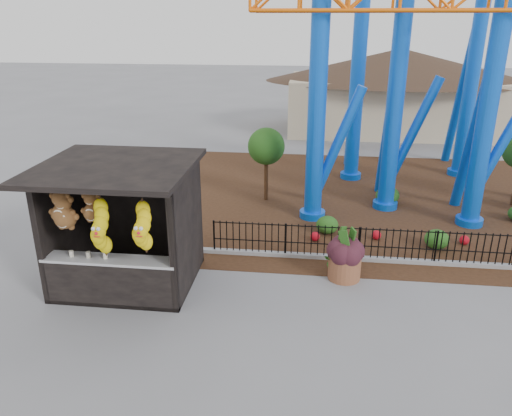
# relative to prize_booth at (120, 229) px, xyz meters

# --- Properties ---
(ground) EXTENTS (120.00, 120.00, 0.00)m
(ground) POSITION_rel_prize_booth_xyz_m (3.02, -0.90, -1.54)
(ground) COLOR slate
(ground) RESTS_ON ground
(mulch_bed) EXTENTS (18.00, 12.00, 0.02)m
(mulch_bed) POSITION_rel_prize_booth_xyz_m (7.02, 7.10, -1.53)
(mulch_bed) COLOR #331E11
(mulch_bed) RESTS_ON ground
(curb) EXTENTS (18.00, 0.18, 0.12)m
(curb) POSITION_rel_prize_booth_xyz_m (7.02, 2.10, -1.48)
(curb) COLOR gray
(curb) RESTS_ON ground
(prize_booth) EXTENTS (3.50, 3.40, 3.12)m
(prize_booth) POSITION_rel_prize_booth_xyz_m (0.00, 0.00, 0.00)
(prize_booth) COLOR black
(prize_booth) RESTS_ON ground
(picket_fence) EXTENTS (12.20, 0.06, 1.00)m
(picket_fence) POSITION_rel_prize_booth_xyz_m (7.92, 2.10, -1.04)
(picket_fence) COLOR black
(picket_fence) RESTS_ON ground
(roller_coaster) EXTENTS (11.00, 6.37, 10.82)m
(roller_coaster) POSITION_rel_prize_booth_xyz_m (8.14, 7.32, 4.91)
(roller_coaster) COLOR blue
(roller_coaster) RESTS_ON ground
(terracotta_planter) EXTENTS (1.03, 1.03, 0.65)m
(terracotta_planter) POSITION_rel_prize_booth_xyz_m (5.38, 1.07, -1.21)
(terracotta_planter) COLOR brown
(terracotta_planter) RESTS_ON ground
(planter_foliage) EXTENTS (0.70, 0.70, 0.64)m
(planter_foliage) POSITION_rel_prize_booth_xyz_m (5.38, 1.07, -0.57)
(planter_foliage) COLOR #34141D
(planter_foliage) RESTS_ON terracotta_planter
(potted_plant) EXTENTS (0.77, 0.68, 0.81)m
(potted_plant) POSITION_rel_prize_booth_xyz_m (5.21, 1.17, -1.13)
(potted_plant) COLOR #215519
(potted_plant) RESTS_ON ground
(landscaping) EXTENTS (8.13, 4.26, 0.65)m
(landscaping) POSITION_rel_prize_booth_xyz_m (8.22, 4.93, -1.24)
(landscaping) COLOR #214C16
(landscaping) RESTS_ON mulch_bed
(pavilion) EXTENTS (15.00, 15.00, 4.80)m
(pavilion) POSITION_rel_prize_booth_xyz_m (9.02, 19.10, 1.53)
(pavilion) COLOR #BFAD8C
(pavilion) RESTS_ON ground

